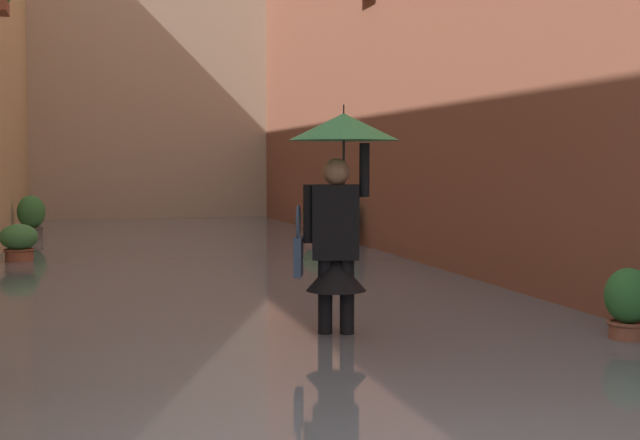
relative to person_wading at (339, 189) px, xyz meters
The scene contains 9 objects.
ground_plane 5.71m from the person_wading, 86.10° to the right, with size 60.00×60.00×0.00m, color #605B56.
flood_water 5.69m from the person_wading, 86.10° to the right, with size 6.62×26.09×0.20m, color slate.
building_facade_far 17.00m from the person_wading, 88.69° to the right, with size 9.42×1.80×11.21m, color tan.
person_wading is the anchor object (origin of this frame).
potted_plant_near_right 7.12m from the person_wading, 65.44° to the right, with size 0.54×0.54×0.73m.
potted_plant_far_right 10.63m from the person_wading, 73.79° to the right, with size 0.51×0.51×1.00m.
potted_plant_mid_left 9.26m from the person_wading, 103.07° to the right, with size 0.40×0.40×0.83m.
potted_plant_far_left 2.52m from the person_wading, 159.99° to the left, with size 0.38×0.38×0.77m.
potted_plant_near_left 7.85m from the person_wading, 106.62° to the right, with size 0.53×0.53×1.02m.
Camera 1 is at (1.65, 2.53, 1.63)m, focal length 50.39 mm.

